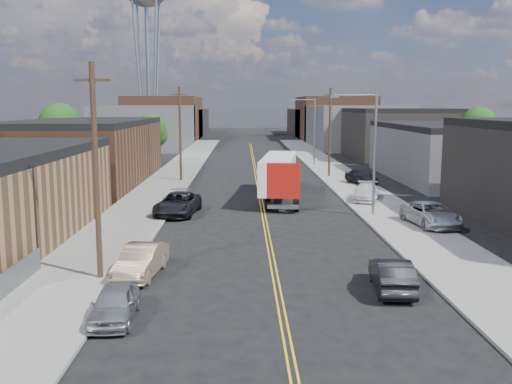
{
  "coord_description": "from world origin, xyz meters",
  "views": [
    {
      "loc": [
        -1.51,
        -15.87,
        8.11
      ],
      "look_at": [
        -0.68,
        20.77,
        2.5
      ],
      "focal_mm": 40.0,
      "sensor_mm": 36.0,
      "label": 1
    }
  ],
  "objects_px": {
    "car_left_d": "(181,201)",
    "car_right_lot_b": "(366,192)",
    "semi_truck": "(278,174)",
    "car_right_oncoming": "(392,275)",
    "car_left_c": "(178,204)",
    "car_right_lot_c": "(361,177)",
    "car_left_a": "(115,304)",
    "car_left_b": "(141,261)",
    "car_right_lot_a": "(431,214)"
  },
  "relations": [
    {
      "from": "car_left_d",
      "to": "car_right_lot_b",
      "type": "distance_m",
      "value": 15.54
    },
    {
      "from": "semi_truck",
      "to": "car_right_oncoming",
      "type": "distance_m",
      "value": 25.62
    },
    {
      "from": "car_left_c",
      "to": "car_right_lot_c",
      "type": "xyz_separation_m",
      "value": [
        16.9,
        15.35,
        0.09
      ]
    },
    {
      "from": "car_left_a",
      "to": "semi_truck",
      "type": "bearing_deg",
      "value": 72.37
    },
    {
      "from": "car_left_a",
      "to": "car_right_oncoming",
      "type": "xyz_separation_m",
      "value": [
        11.4,
        3.23,
        0.06
      ]
    },
    {
      "from": "car_left_b",
      "to": "car_right_lot_a",
      "type": "bearing_deg",
      "value": 38.22
    },
    {
      "from": "car_left_a",
      "to": "car_left_b",
      "type": "relative_size",
      "value": 0.86
    },
    {
      "from": "semi_truck",
      "to": "car_left_a",
      "type": "xyz_separation_m",
      "value": [
        -7.9,
        -28.56,
        -1.52
      ]
    },
    {
      "from": "car_right_oncoming",
      "to": "car_right_lot_a",
      "type": "height_order",
      "value": "car_right_lot_a"
    },
    {
      "from": "car_left_d",
      "to": "semi_truck",
      "type": "bearing_deg",
      "value": 26.65
    },
    {
      "from": "car_left_b",
      "to": "car_right_lot_b",
      "type": "xyz_separation_m",
      "value": [
        15.25,
        20.76,
        0.1
      ]
    },
    {
      "from": "semi_truck",
      "to": "car_left_d",
      "type": "distance_m",
      "value": 9.53
    },
    {
      "from": "semi_truck",
      "to": "car_left_c",
      "type": "bearing_deg",
      "value": -129.31
    },
    {
      "from": "car_left_a",
      "to": "car_left_d",
      "type": "relative_size",
      "value": 0.84
    },
    {
      "from": "car_left_a",
      "to": "car_left_c",
      "type": "bearing_deg",
      "value": 87.83
    },
    {
      "from": "car_right_oncoming",
      "to": "car_left_c",
      "type": "bearing_deg",
      "value": -51.98
    },
    {
      "from": "car_left_a",
      "to": "car_right_lot_c",
      "type": "xyz_separation_m",
      "value": [
        16.9,
        36.42,
        0.24
      ]
    },
    {
      "from": "car_left_b",
      "to": "car_right_lot_c",
      "type": "bearing_deg",
      "value": 68.24
    },
    {
      "from": "car_right_lot_c",
      "to": "car_left_c",
      "type": "bearing_deg",
      "value": -156.39
    },
    {
      "from": "car_left_c",
      "to": "car_right_lot_b",
      "type": "distance_m",
      "value": 16.16
    },
    {
      "from": "car_left_a",
      "to": "car_left_c",
      "type": "height_order",
      "value": "car_left_c"
    },
    {
      "from": "semi_truck",
      "to": "car_right_lot_a",
      "type": "distance_m",
      "value": 15.64
    },
    {
      "from": "car_right_lot_c",
      "to": "car_left_b",
      "type": "bearing_deg",
      "value": -137.43
    },
    {
      "from": "car_left_d",
      "to": "car_right_lot_c",
      "type": "height_order",
      "value": "car_right_lot_c"
    },
    {
      "from": "car_left_a",
      "to": "car_left_b",
      "type": "height_order",
      "value": "car_left_b"
    },
    {
      "from": "car_right_oncoming",
      "to": "car_right_lot_b",
      "type": "bearing_deg",
      "value": -93.97
    },
    {
      "from": "car_left_b",
      "to": "car_right_oncoming",
      "type": "height_order",
      "value": "car_left_b"
    },
    {
      "from": "car_right_oncoming",
      "to": "car_right_lot_c",
      "type": "height_order",
      "value": "car_right_lot_c"
    },
    {
      "from": "car_right_lot_a",
      "to": "car_right_lot_b",
      "type": "height_order",
      "value": "car_right_lot_a"
    },
    {
      "from": "car_right_lot_b",
      "to": "car_right_lot_c",
      "type": "distance_m",
      "value": 10.13
    },
    {
      "from": "car_left_b",
      "to": "car_right_lot_c",
      "type": "xyz_separation_m",
      "value": [
        16.9,
        30.75,
        0.16
      ]
    },
    {
      "from": "car_left_d",
      "to": "car_right_lot_b",
      "type": "height_order",
      "value": "car_right_lot_b"
    },
    {
      "from": "car_left_b",
      "to": "car_left_d",
      "type": "bearing_deg",
      "value": 97.03
    },
    {
      "from": "car_left_b",
      "to": "car_right_lot_b",
      "type": "height_order",
      "value": "car_right_lot_b"
    },
    {
      "from": "car_left_c",
      "to": "car_right_lot_c",
      "type": "bearing_deg",
      "value": 48.59
    },
    {
      "from": "car_right_oncoming",
      "to": "car_right_lot_a",
      "type": "relative_size",
      "value": 0.8
    },
    {
      "from": "semi_truck",
      "to": "car_left_a",
      "type": "bearing_deg",
      "value": -98.24
    },
    {
      "from": "car_right_oncoming",
      "to": "car_right_lot_c",
      "type": "xyz_separation_m",
      "value": [
        5.5,
        33.19,
        0.18
      ]
    },
    {
      "from": "car_right_lot_a",
      "to": "car_right_lot_c",
      "type": "xyz_separation_m",
      "value": [
        -0.5,
        20.22,
        -0.01
      ]
    },
    {
      "from": "semi_truck",
      "to": "car_right_oncoming",
      "type": "xyz_separation_m",
      "value": [
        3.5,
        -25.34,
        -1.46
      ]
    },
    {
      "from": "car_right_oncoming",
      "to": "semi_truck",
      "type": "bearing_deg",
      "value": -76.68
    },
    {
      "from": "car_right_lot_a",
      "to": "car_right_lot_c",
      "type": "bearing_deg",
      "value": 84.38
    },
    {
      "from": "car_right_oncoming",
      "to": "car_left_d",
      "type": "bearing_deg",
      "value": -55.13
    },
    {
      "from": "semi_truck",
      "to": "car_right_lot_b",
      "type": "bearing_deg",
      "value": -8.99
    },
    {
      "from": "car_right_lot_a",
      "to": "car_right_lot_b",
      "type": "distance_m",
      "value": 10.45
    },
    {
      "from": "car_left_c",
      "to": "car_left_b",
      "type": "bearing_deg",
      "value": -83.65
    },
    {
      "from": "car_right_lot_b",
      "to": "car_left_c",
      "type": "bearing_deg",
      "value": -144.47
    },
    {
      "from": "car_left_c",
      "to": "car_left_a",
      "type": "bearing_deg",
      "value": -83.65
    },
    {
      "from": "car_right_lot_c",
      "to": "car_right_lot_a",
      "type": "bearing_deg",
      "value": -107.22
    },
    {
      "from": "car_left_a",
      "to": "car_right_lot_c",
      "type": "height_order",
      "value": "car_right_lot_c"
    }
  ]
}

